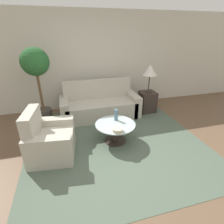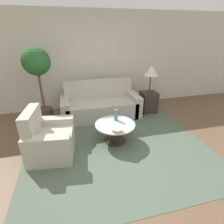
% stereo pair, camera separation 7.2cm
% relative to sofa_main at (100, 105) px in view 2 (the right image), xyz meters
% --- Properties ---
extents(ground_plane, '(14.00, 14.00, 0.00)m').
position_rel_sofa_main_xyz_m(ground_plane, '(-0.08, -1.89, -0.29)').
color(ground_plane, brown).
extents(wall_back, '(10.00, 0.06, 2.60)m').
position_rel_sofa_main_xyz_m(wall_back, '(-0.08, 0.76, 1.01)').
color(wall_back, beige).
rests_on(wall_back, ground_plane).
extents(rug, '(3.46, 3.39, 0.01)m').
position_rel_sofa_main_xyz_m(rug, '(0.06, -1.28, -0.29)').
color(rug, '#4C5B4C').
rests_on(rug, ground_plane).
extents(sofa_main, '(2.00, 0.82, 0.92)m').
position_rel_sofa_main_xyz_m(sofa_main, '(0.00, 0.00, 0.00)').
color(sofa_main, '#B2AD9E').
rests_on(sofa_main, ground_plane).
extents(armchair, '(0.86, 0.97, 0.88)m').
position_rel_sofa_main_xyz_m(armchair, '(-1.22, -1.36, -0.00)').
color(armchair, '#B2AD9E').
rests_on(armchair, ground_plane).
extents(coffee_table, '(0.80, 0.80, 0.40)m').
position_rel_sofa_main_xyz_m(coffee_table, '(0.06, -1.28, -0.03)').
color(coffee_table, '#332823').
rests_on(coffee_table, ground_plane).
extents(side_table, '(0.41, 0.41, 0.57)m').
position_rel_sofa_main_xyz_m(side_table, '(1.34, -0.08, -0.01)').
color(side_table, '#332823').
rests_on(side_table, ground_plane).
extents(table_lamp, '(0.37, 0.37, 0.73)m').
position_rel_sofa_main_xyz_m(table_lamp, '(1.34, -0.08, 0.85)').
color(table_lamp, '#332823').
rests_on(table_lamp, side_table).
extents(potted_plant, '(0.62, 0.62, 1.77)m').
position_rel_sofa_main_xyz_m(potted_plant, '(-1.40, 0.04, 0.95)').
color(potted_plant, '#3D3833').
rests_on(potted_plant, ground_plane).
extents(vase, '(0.07, 0.07, 0.24)m').
position_rel_sofa_main_xyz_m(vase, '(0.11, -1.13, 0.23)').
color(vase, slate).
rests_on(vase, coffee_table).
extents(bowl, '(0.20, 0.20, 0.07)m').
position_rel_sofa_main_xyz_m(bowl, '(0.01, -1.57, 0.15)').
color(bowl, beige).
rests_on(bowl, coffee_table).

